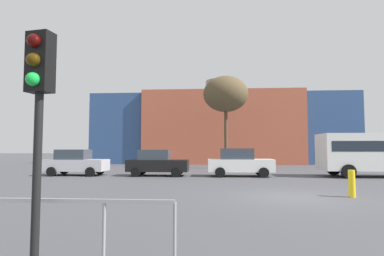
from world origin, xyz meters
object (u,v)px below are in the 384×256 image
(parked_car_0, at_px, (76,162))
(bare_tree_0, at_px, (226,94))
(white_bus, at_px, (376,151))
(parked_car_1, at_px, (157,163))
(traffic_light_near_left, at_px, (38,94))
(parked_car_2, at_px, (239,162))
(bollard_yellow_0, at_px, (352,184))

(parked_car_0, bearing_deg, bare_tree_0, 36.75)
(bare_tree_0, bearing_deg, white_bus, -39.72)
(parked_car_1, distance_m, white_bus, 13.92)
(traffic_light_near_left, relative_size, bare_tree_0, 0.42)
(bare_tree_0, bearing_deg, parked_car_2, -85.95)
(bare_tree_0, xyz_separation_m, bollard_yellow_0, (3.96, -16.08, -6.14))
(parked_car_1, relative_size, traffic_light_near_left, 1.12)
(parked_car_0, distance_m, white_bus, 19.40)
(parked_car_1, height_order, bollard_yellow_0, parked_car_1)
(parked_car_2, height_order, bollard_yellow_0, parked_car_2)
(white_bus, relative_size, bare_tree_0, 0.82)
(bare_tree_0, bearing_deg, parked_car_0, -143.25)
(parked_car_0, bearing_deg, white_bus, 0.35)
(white_bus, bearing_deg, traffic_light_near_left, -128.30)
(bollard_yellow_0, bearing_deg, white_bus, 58.88)
(bollard_yellow_0, bearing_deg, parked_car_0, 149.47)
(white_bus, xyz_separation_m, bollard_yellow_0, (-5.14, -8.52, -1.12))
(bollard_yellow_0, bearing_deg, bare_tree_0, 103.84)
(parked_car_1, bearing_deg, bollard_yellow_0, -43.80)
(bollard_yellow_0, bearing_deg, parked_car_2, 112.14)
(parked_car_0, xyz_separation_m, bare_tree_0, (10.28, 7.68, 5.79))
(parked_car_1, xyz_separation_m, bollard_yellow_0, (8.76, -8.40, -0.35))
(parked_car_1, bearing_deg, parked_car_2, -0.00)
(white_bus, height_order, bollard_yellow_0, white_bus)
(parked_car_0, distance_m, parked_car_2, 10.82)
(parked_car_0, bearing_deg, parked_car_1, 0.00)
(traffic_light_near_left, height_order, bollard_yellow_0, traffic_light_near_left)
(parked_car_2, bearing_deg, bare_tree_0, 94.05)
(parked_car_1, xyz_separation_m, parked_car_2, (5.34, -0.00, 0.04))
(parked_car_0, bearing_deg, parked_car_2, 0.00)
(bare_tree_0, relative_size, bollard_yellow_0, 8.33)
(parked_car_2, bearing_deg, parked_car_1, 180.00)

